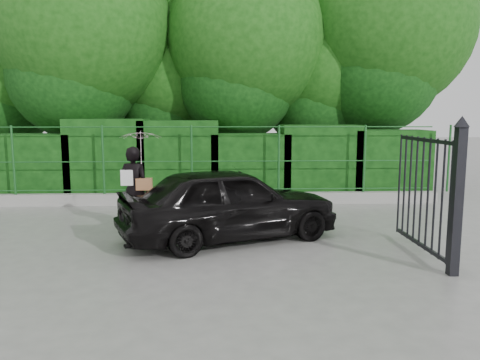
{
  "coord_description": "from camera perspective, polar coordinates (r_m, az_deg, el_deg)",
  "views": [
    {
      "loc": [
        1.15,
        -7.77,
        2.38
      ],
      "look_at": [
        1.53,
        1.3,
        1.1
      ],
      "focal_mm": 35.0,
      "sensor_mm": 36.0,
      "label": 1
    }
  ],
  "objects": [
    {
      "name": "ground",
      "position": [
        8.21,
        -10.5,
        -8.97
      ],
      "size": [
        80.0,
        80.0,
        0.0
      ],
      "primitive_type": "plane",
      "color": "gray"
    },
    {
      "name": "kerb",
      "position": [
        12.53,
        -7.67,
        -2.3
      ],
      "size": [
        14.0,
        0.25,
        0.3
      ],
      "primitive_type": "cube",
      "color": "#9E9E99",
      "rests_on": "ground"
    },
    {
      "name": "fence",
      "position": [
        12.36,
        -6.74,
        2.49
      ],
      "size": [
        14.13,
        0.06,
        1.8
      ],
      "color": "#1B5521",
      "rests_on": "kerb"
    },
    {
      "name": "hedge",
      "position": [
        13.39,
        -7.04,
        2.06
      ],
      "size": [
        14.2,
        1.2,
        2.25
      ],
      "color": "black",
      "rests_on": "ground"
    },
    {
      "name": "trees",
      "position": [
        15.67,
        -2.55,
        16.23
      ],
      "size": [
        17.1,
        6.15,
        8.08
      ],
      "color": "black",
      "rests_on": "ground"
    },
    {
      "name": "gate",
      "position": [
        7.94,
        23.38,
        -1.28
      ],
      "size": [
        0.22,
        2.33,
        2.36
      ],
      "color": "black",
      "rests_on": "ground"
    },
    {
      "name": "woman",
      "position": [
        9.81,
        -12.36,
        1.49
      ],
      "size": [
        0.92,
        0.84,
        2.05
      ],
      "color": "black",
      "rests_on": "ground"
    },
    {
      "name": "car",
      "position": [
        8.88,
        -1.26,
        -2.82
      ],
      "size": [
        4.49,
        3.14,
        1.42
      ],
      "primitive_type": "imported",
      "rotation": [
        0.0,
        0.0,
        1.96
      ],
      "color": "black",
      "rests_on": "ground"
    }
  ]
}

